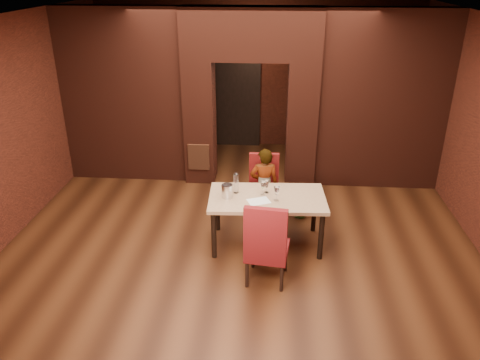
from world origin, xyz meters
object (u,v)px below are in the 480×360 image
(wine_glass_c, at_px, (277,194))
(wine_bucket, at_px, (227,191))
(potted_plant, at_px, (301,204))
(water_bottle, at_px, (236,183))
(wine_glass_a, at_px, (263,188))
(chair_far, at_px, (264,189))
(chair_near, at_px, (267,241))
(wine_glass_b, at_px, (267,187))
(dining_table, at_px, (267,220))
(person_seated, at_px, (264,186))

(wine_glass_c, bearing_deg, wine_bucket, 176.20)
(wine_glass_c, xyz_separation_m, potted_plant, (0.42, 1.00, -0.67))
(water_bottle, bearing_deg, wine_glass_a, -5.76)
(wine_glass_a, bearing_deg, chair_far, 90.57)
(chair_near, relative_size, potted_plant, 2.64)
(wine_bucket, bearing_deg, water_bottle, 55.18)
(wine_glass_a, bearing_deg, wine_glass_c, -40.75)
(wine_glass_b, bearing_deg, wine_bucket, -160.37)
(dining_table, height_order, person_seated, person_seated)
(chair_far, distance_m, wine_bucket, 1.04)
(chair_near, distance_m, water_bottle, 1.15)
(dining_table, distance_m, wine_glass_c, 0.53)
(chair_far, xyz_separation_m, wine_bucket, (-0.50, -0.85, 0.35))
(chair_near, distance_m, wine_glass_b, 1.05)
(wine_glass_a, height_order, potted_plant, wine_glass_a)
(water_bottle, height_order, potted_plant, water_bottle)
(chair_near, xyz_separation_m, wine_glass_c, (0.10, 0.76, 0.30))
(chair_far, xyz_separation_m, wine_glass_a, (0.01, -0.72, 0.35))
(dining_table, xyz_separation_m, wine_glass_a, (-0.07, 0.06, 0.50))
(chair_near, distance_m, wine_glass_a, 0.99)
(chair_far, bearing_deg, wine_glass_c, -78.53)
(wine_bucket, distance_m, water_bottle, 0.21)
(dining_table, height_order, water_bottle, water_bottle)
(dining_table, xyz_separation_m, chair_near, (0.03, -0.88, 0.20))
(person_seated, bearing_deg, chair_near, 87.69)
(wine_glass_a, xyz_separation_m, potted_plant, (0.62, 0.83, -0.66))
(chair_far, height_order, chair_near, chair_near)
(chair_near, height_order, wine_glass_b, chair_near)
(person_seated, distance_m, wine_glass_c, 0.87)
(chair_near, height_order, wine_glass_c, chair_near)
(chair_far, xyz_separation_m, person_seated, (0.01, -0.09, 0.10))
(dining_table, distance_m, person_seated, 0.73)
(dining_table, bearing_deg, person_seated, 92.23)
(wine_glass_b, bearing_deg, water_bottle, -175.46)
(person_seated, relative_size, wine_glass_a, 6.11)
(chair_far, bearing_deg, potted_plant, 8.10)
(wine_glass_c, bearing_deg, chair_far, 103.00)
(chair_near, bearing_deg, wine_glass_b, -80.66)
(wine_glass_b, height_order, wine_glass_c, wine_glass_c)
(person_seated, height_order, wine_glass_c, person_seated)
(dining_table, distance_m, water_bottle, 0.72)
(wine_glass_b, relative_size, water_bottle, 0.61)
(wine_glass_b, bearing_deg, person_seated, 95.16)
(dining_table, height_order, chair_near, chair_near)
(chair_far, distance_m, wine_glass_b, 0.74)
(dining_table, bearing_deg, chair_far, 92.20)
(wine_bucket, bearing_deg, wine_glass_b, 19.63)
(wine_glass_b, bearing_deg, wine_glass_c, -59.07)
(person_seated, relative_size, potted_plant, 2.82)
(wine_glass_b, xyz_separation_m, wine_glass_c, (0.15, -0.25, 0.01))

